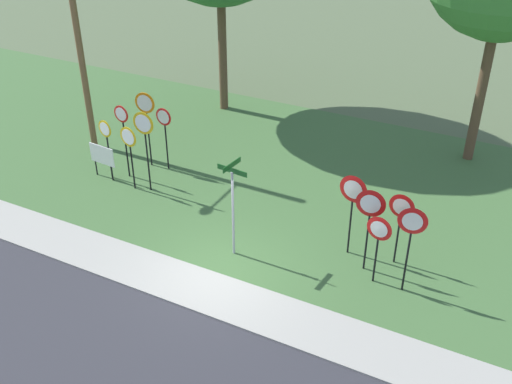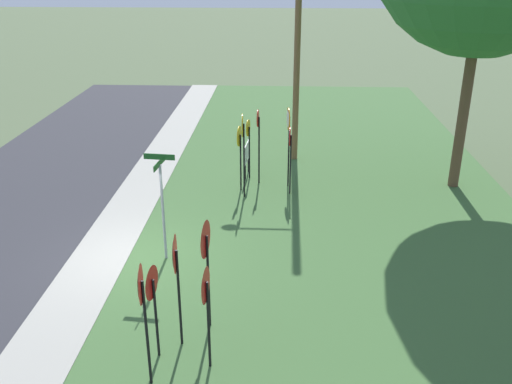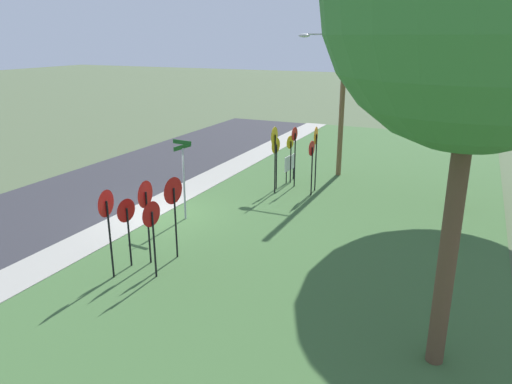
# 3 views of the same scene
# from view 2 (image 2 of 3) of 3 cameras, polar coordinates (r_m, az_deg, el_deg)

# --- Properties ---
(ground_plane) EXTENTS (160.00, 160.00, 0.00)m
(ground_plane) POSITION_cam_2_polar(r_m,az_deg,el_deg) (15.75, -12.88, -6.67)
(ground_plane) COLOR #4C5B3D
(sidewalk_strip) EXTENTS (44.00, 1.60, 0.06)m
(sidewalk_strip) POSITION_cam_2_polar(r_m,az_deg,el_deg) (15.96, -15.68, -6.43)
(sidewalk_strip) COLOR #99968C
(sidewalk_strip) RESTS_ON ground_plane
(grass_median) EXTENTS (44.00, 12.00, 0.04)m
(grass_median) POSITION_cam_2_polar(r_m,az_deg,el_deg) (15.31, 9.50, -7.21)
(grass_median) COLOR #3D6033
(grass_median) RESTS_ON ground_plane
(stop_sign_near_left) EXTENTS (0.70, 0.13, 2.33)m
(stop_sign_near_left) POSITION_cam_2_polar(r_m,az_deg,el_deg) (19.05, -1.69, 4.88)
(stop_sign_near_left) COLOR black
(stop_sign_near_left) RESTS_ON grass_median
(stop_sign_near_right) EXTENTS (0.76, 0.12, 2.85)m
(stop_sign_near_right) POSITION_cam_2_polar(r_m,az_deg,el_deg) (19.34, 3.33, 6.40)
(stop_sign_near_right) COLOR black
(stop_sign_near_right) RESTS_ON grass_median
(stop_sign_far_left) EXTENTS (0.77, 0.10, 2.90)m
(stop_sign_far_left) POSITION_cam_2_polar(r_m,az_deg,el_deg) (18.37, -1.35, 5.66)
(stop_sign_far_left) COLOR black
(stop_sign_far_left) RESTS_ON grass_median
(stop_sign_far_center) EXTENTS (0.60, 0.11, 2.72)m
(stop_sign_far_center) POSITION_cam_2_polar(r_m,az_deg,el_deg) (19.61, 0.24, 6.16)
(stop_sign_far_center) COLOR black
(stop_sign_far_center) RESTS_ON grass_median
(stop_sign_far_right) EXTENTS (0.60, 0.13, 2.23)m
(stop_sign_far_right) POSITION_cam_2_polar(r_m,az_deg,el_deg) (20.18, -0.77, 5.64)
(stop_sign_far_right) COLOR black
(stop_sign_far_right) RESTS_ON grass_median
(stop_sign_center_tall) EXTENTS (0.64, 0.10, 2.38)m
(stop_sign_center_tall) POSITION_cam_2_polar(r_m,az_deg,el_deg) (18.78, 3.50, 4.65)
(stop_sign_center_tall) COLOR black
(stop_sign_center_tall) RESTS_ON grass_median
(yield_sign_near_left) EXTENTS (0.83, 0.13, 2.57)m
(yield_sign_near_left) POSITION_cam_2_polar(r_m,az_deg,el_deg) (11.81, -5.18, -5.81)
(yield_sign_near_left) COLOR black
(yield_sign_near_left) RESTS_ON grass_median
(yield_sign_near_right) EXTENTS (0.70, 0.13, 2.09)m
(yield_sign_near_right) POSITION_cam_2_polar(r_m,az_deg,el_deg) (11.27, -10.57, -9.96)
(yield_sign_near_right) COLOR black
(yield_sign_near_right) RESTS_ON grass_median
(yield_sign_far_left) EXTENTS (0.73, 0.12, 2.25)m
(yield_sign_far_left) POSITION_cam_2_polar(r_m,az_deg,el_deg) (10.78, -5.17, -10.46)
(yield_sign_far_left) COLOR black
(yield_sign_far_left) RESTS_ON grass_median
(yield_sign_far_right) EXTENTS (0.76, 0.14, 2.60)m
(yield_sign_far_right) POSITION_cam_2_polar(r_m,az_deg,el_deg) (10.39, -11.61, -10.50)
(yield_sign_far_right) COLOR black
(yield_sign_far_right) RESTS_ON grass_median
(yield_sign_center) EXTENTS (0.81, 0.12, 2.57)m
(yield_sign_center) POSITION_cam_2_polar(r_m,az_deg,el_deg) (11.32, -8.24, -7.32)
(yield_sign_center) COLOR black
(yield_sign_center) RESTS_ON grass_median
(street_name_post) EXTENTS (0.96, 0.81, 2.99)m
(street_name_post) POSITION_cam_2_polar(r_m,az_deg,el_deg) (14.73, -9.57, -0.62)
(street_name_post) COLOR #9EA0A8
(street_name_post) RESTS_ON grass_median
(utility_pole) EXTENTS (2.10, 2.39, 9.22)m
(utility_pole) POSITION_cam_2_polar(r_m,az_deg,el_deg) (21.64, 3.87, 15.94)
(utility_pole) COLOR brown
(utility_pole) RESTS_ON grass_median
(notice_board) EXTENTS (1.10, 0.12, 1.25)m
(notice_board) POSITION_cam_2_polar(r_m,az_deg,el_deg) (20.64, -0.96, 3.85)
(notice_board) COLOR black
(notice_board) RESTS_ON grass_median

